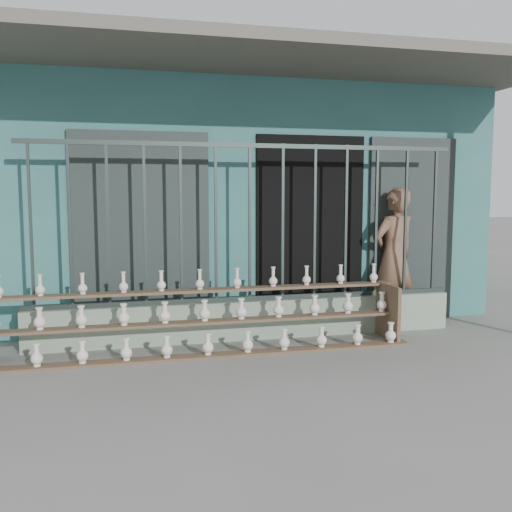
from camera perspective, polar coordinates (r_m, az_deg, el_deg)
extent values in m
plane|color=slate|center=(5.51, 2.54, -11.53)|extent=(60.00, 60.00, 0.00)
cube|color=#306564|center=(9.45, -4.81, 5.77)|extent=(7.00, 5.00, 3.20)
cube|color=black|center=(7.27, 5.36, 2.45)|extent=(1.40, 0.12, 2.40)
cube|color=black|center=(6.83, -11.42, 2.10)|extent=(1.60, 0.08, 2.40)
cube|color=black|center=(7.81, 15.22, 2.52)|extent=(1.20, 0.08, 2.40)
cube|color=#59544C|center=(6.57, -0.44, 19.18)|extent=(7.40, 2.00, 0.12)
cube|color=gray|center=(6.66, -0.62, -6.36)|extent=(5.00, 0.20, 0.45)
cube|color=#283330|center=(6.40, -21.61, 2.85)|extent=(0.03, 0.03, 1.80)
cube|color=#283330|center=(6.36, -18.11, 2.96)|extent=(0.03, 0.03, 1.80)
cube|color=#283330|center=(6.34, -14.57, 3.06)|extent=(0.03, 0.03, 1.80)
cube|color=#283330|center=(6.35, -11.03, 3.15)|extent=(0.03, 0.03, 1.80)
cube|color=#283330|center=(6.38, -7.51, 3.23)|extent=(0.03, 0.03, 1.80)
cube|color=#283330|center=(6.43, -4.04, 3.29)|extent=(0.03, 0.03, 1.80)
cube|color=#283330|center=(6.51, -0.63, 3.35)|extent=(0.03, 0.03, 1.80)
cube|color=#283330|center=(6.61, 2.68, 3.38)|extent=(0.03, 0.03, 1.80)
cube|color=#283330|center=(6.73, 5.88, 3.41)|extent=(0.03, 0.03, 1.80)
cube|color=#283330|center=(6.87, 8.96, 3.43)|extent=(0.03, 0.03, 1.80)
cube|color=#283330|center=(7.04, 11.91, 3.43)|extent=(0.03, 0.03, 1.80)
cube|color=#283330|center=(7.21, 14.72, 3.43)|extent=(0.03, 0.03, 1.80)
cube|color=#283330|center=(7.41, 17.39, 3.42)|extent=(0.03, 0.03, 1.80)
cube|color=#283330|center=(6.52, -0.64, 11.00)|extent=(5.00, 0.04, 0.05)
cube|color=#283330|center=(6.61, -0.62, -4.25)|extent=(5.00, 0.04, 0.05)
cube|color=brown|center=(5.99, -4.84, -9.93)|extent=(4.50, 0.18, 0.03)
cube|color=brown|center=(6.15, -5.23, -6.60)|extent=(4.50, 0.18, 0.03)
cube|color=brown|center=(6.34, -5.60, -3.46)|extent=(4.50, 0.18, 0.03)
cube|color=brown|center=(6.80, 13.07, -5.45)|extent=(0.04, 0.55, 0.64)
imported|color=brown|center=(7.48, 13.64, -0.07)|extent=(0.74, 0.59, 1.75)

